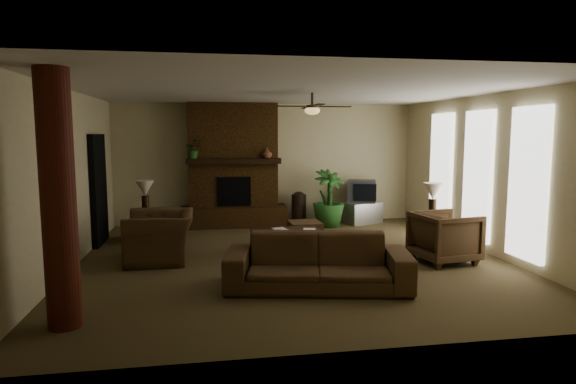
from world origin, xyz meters
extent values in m
plane|color=brown|center=(0.00, 0.00, 0.00)|extent=(7.00, 7.00, 0.00)
plane|color=silver|center=(0.00, 0.00, 2.80)|extent=(7.00, 7.00, 0.00)
plane|color=beige|center=(0.00, 3.50, 1.40)|extent=(7.00, 0.00, 7.00)
plane|color=beige|center=(0.00, -3.50, 1.40)|extent=(7.00, 0.00, 7.00)
plane|color=beige|center=(-3.50, 0.00, 1.40)|extent=(0.00, 7.00, 7.00)
plane|color=beige|center=(3.50, 0.00, 1.40)|extent=(0.00, 7.00, 7.00)
cube|color=#533416|center=(-0.80, 3.25, 1.40)|extent=(2.00, 0.50, 2.80)
cube|color=#533416|center=(-0.80, 3.15, 0.23)|extent=(2.40, 0.70, 0.45)
cube|color=black|center=(-0.80, 2.99, 0.82)|extent=(0.75, 0.04, 0.65)
cube|color=black|center=(-0.80, 2.97, 1.50)|extent=(2.10, 0.28, 0.12)
cube|color=white|center=(3.45, 1.60, 1.35)|extent=(0.08, 0.85, 2.35)
cube|color=white|center=(3.45, 0.20, 1.35)|extent=(0.08, 0.85, 2.35)
cube|color=white|center=(3.45, -1.20, 1.35)|extent=(0.08, 0.85, 2.35)
cylinder|color=#582216|center=(-2.95, -2.40, 1.40)|extent=(0.36, 0.36, 2.80)
cube|color=black|center=(-3.44, 1.80, 1.05)|extent=(0.10, 1.00, 2.10)
cylinder|color=#312415|center=(0.40, 0.30, 2.68)|extent=(0.04, 0.04, 0.24)
cylinder|color=#312415|center=(0.40, 0.30, 2.56)|extent=(0.20, 0.20, 0.06)
ellipsoid|color=#F2BF72|center=(0.40, 0.30, 2.50)|extent=(0.26, 0.26, 0.14)
cube|color=black|center=(0.80, 0.30, 2.57)|extent=(0.55, 0.12, 0.01)
cube|color=black|center=(0.00, 0.30, 2.57)|extent=(0.55, 0.12, 0.01)
cube|color=black|center=(0.40, 0.70, 2.57)|extent=(0.12, 0.55, 0.01)
cube|color=black|center=(0.40, -0.10, 2.57)|extent=(0.12, 0.55, 0.01)
imported|color=#4D3821|center=(0.09, -1.54, 0.49)|extent=(2.59, 1.20, 0.98)
imported|color=#4D3821|center=(-2.17, 0.32, 0.54)|extent=(0.84, 1.26, 1.08)
imported|color=#4D3821|center=(2.46, -0.57, 0.46)|extent=(0.97, 1.02, 0.92)
cube|color=black|center=(-0.04, 0.38, 0.40)|extent=(1.20, 0.70, 0.06)
cube|color=black|center=(-0.54, 0.13, 0.18)|extent=(0.07, 0.07, 0.37)
cube|color=black|center=(0.46, 0.13, 0.18)|extent=(0.07, 0.07, 0.37)
cube|color=black|center=(-0.54, 0.63, 0.18)|extent=(0.07, 0.07, 0.37)
cube|color=black|center=(0.46, 0.63, 0.18)|extent=(0.07, 0.07, 0.37)
cube|color=#4D3821|center=(0.48, 1.28, 0.20)|extent=(0.63, 0.63, 0.40)
cube|color=silver|center=(2.22, 3.00, 0.25)|extent=(0.97, 0.77, 0.50)
cube|color=#37373A|center=(2.19, 3.02, 0.76)|extent=(0.77, 0.68, 0.52)
cube|color=black|center=(2.19, 2.76, 0.76)|extent=(0.50, 0.19, 0.40)
cylinder|color=black|center=(0.71, 3.15, 0.35)|extent=(0.34, 0.34, 0.70)
sphere|color=black|center=(0.71, 3.15, 0.60)|extent=(0.34, 0.34, 0.34)
imported|color=#2C6026|center=(1.32, 2.74, 0.36)|extent=(1.19, 1.48, 0.73)
cube|color=black|center=(-2.55, 1.85, 0.28)|extent=(0.62, 0.62, 0.55)
cylinder|color=#312415|center=(-2.59, 1.87, 0.73)|extent=(0.16, 0.16, 0.35)
cone|color=white|center=(-2.59, 1.87, 1.05)|extent=(0.42, 0.42, 0.30)
cube|color=black|center=(2.82, 0.48, 0.28)|extent=(0.65, 0.65, 0.55)
cylinder|color=#312415|center=(2.76, 0.52, 0.73)|extent=(0.15, 0.15, 0.35)
cone|color=white|center=(2.76, 0.52, 1.05)|extent=(0.38, 0.38, 0.30)
imported|color=#2C6026|center=(-1.68, 2.99, 1.72)|extent=(0.43, 0.47, 0.33)
imported|color=brown|center=(-0.05, 2.94, 1.67)|extent=(0.28, 0.29, 0.22)
imported|color=#999999|center=(-0.25, 0.35, 0.57)|extent=(0.22, 0.08, 0.29)
imported|color=#999999|center=(0.25, 0.27, 0.58)|extent=(0.21, 0.06, 0.29)
camera|label=1|loc=(-1.37, -7.83, 2.11)|focal=30.13mm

